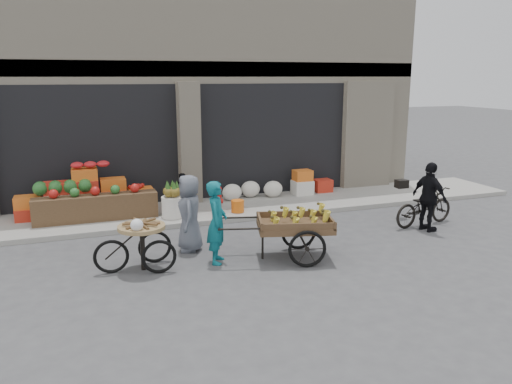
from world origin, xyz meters
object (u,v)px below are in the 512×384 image
object	(u,v)px
orange_bucket	(238,206)
banana_cart	(292,222)
vendor_grey	(189,213)
bicycle	(424,206)
seated_person	(184,191)
fire_hydrant	(217,198)
cyclist	(429,197)
vendor_woman	(217,222)
pineapple_bin	(173,207)
tricycle_cart	(142,240)

from	to	relation	value
orange_bucket	banana_cart	size ratio (longest dim) A/B	0.13
vendor_grey	bicycle	size ratio (longest dim) A/B	0.90
bicycle	seated_person	bearing A→B (deg)	51.53
banana_cart	bicycle	xyz separation A→B (m)	(3.79, 0.96, -0.27)
fire_hydrant	cyclist	world-z (taller)	cyclist
fire_hydrant	seated_person	distance (m)	0.96
vendor_grey	cyclist	distance (m)	5.35
fire_hydrant	cyclist	distance (m)	4.94
vendor_woman	seated_person	bearing A→B (deg)	20.00
banana_cart	seated_person	bearing A→B (deg)	124.06
cyclist	vendor_grey	bearing A→B (deg)	74.97
vendor_grey	fire_hydrant	bearing A→B (deg)	161.57
pineapple_bin	seated_person	xyz separation A→B (m)	(0.40, 0.60, 0.21)
tricycle_cart	cyclist	world-z (taller)	cyclist
cyclist	tricycle_cart	bearing A→B (deg)	82.53
orange_bucket	vendor_grey	world-z (taller)	vendor_grey
cyclist	banana_cart	bearing A→B (deg)	89.79
fire_hydrant	vendor_woman	distance (m)	3.02
pineapple_bin	banana_cart	distance (m)	3.66
orange_bucket	seated_person	distance (m)	1.42
banana_cart	bicycle	distance (m)	3.92
bicycle	cyclist	xyz separation A→B (m)	(-0.20, -0.40, 0.33)
vendor_woman	banana_cart	bearing A→B (deg)	-79.45
fire_hydrant	orange_bucket	bearing A→B (deg)	-5.71
vendor_grey	vendor_woman	bearing A→B (deg)	32.29
pineapple_bin	fire_hydrant	bearing A→B (deg)	-2.60
fire_hydrant	cyclist	bearing A→B (deg)	-31.97
seated_person	banana_cart	size ratio (longest dim) A/B	0.37
fire_hydrant	tricycle_cart	xyz separation A→B (m)	(-2.18, -2.79, 0.06)
seated_person	tricycle_cart	size ratio (longest dim) A/B	0.65
fire_hydrant	bicycle	size ratio (longest dim) A/B	0.41
orange_bucket	seated_person	world-z (taller)	seated_person
orange_bucket	banana_cart	xyz separation A→B (m)	(0.09, -3.12, 0.45)
vendor_grey	tricycle_cart	bearing A→B (deg)	-44.05
pineapple_bin	bicycle	size ratio (longest dim) A/B	0.30
orange_bucket	vendor_grey	size ratio (longest dim) A/B	0.21
vendor_woman	cyclist	bearing A→B (deg)	-64.97
seated_person	vendor_grey	world-z (taller)	vendor_grey
seated_person	banana_cart	world-z (taller)	seated_person
seated_person	banana_cart	distance (m)	4.04
pineapple_bin	banana_cart	bearing A→B (deg)	-62.31
vendor_woman	tricycle_cart	xyz separation A→B (m)	(-1.37, 0.10, -0.21)
fire_hydrant	cyclist	size ratio (longest dim) A/B	0.45
vendor_woman	tricycle_cart	world-z (taller)	vendor_woman
tricycle_cart	vendor_grey	size ratio (longest dim) A/B	0.93
pineapple_bin	tricycle_cart	size ratio (longest dim) A/B	0.36
vendor_woman	fire_hydrant	bearing A→B (deg)	6.14
orange_bucket	bicycle	distance (m)	4.45
fire_hydrant	vendor_grey	xyz separation A→B (m)	(-1.14, -2.06, 0.27)
seated_person	cyclist	bearing A→B (deg)	-43.73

